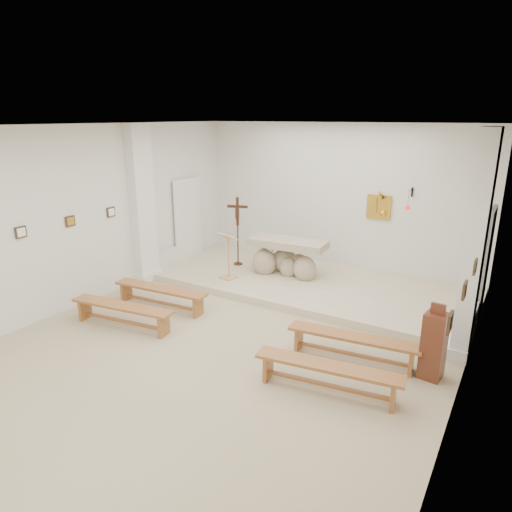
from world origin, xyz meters
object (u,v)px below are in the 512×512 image
Objects in this scene: lectern at (228,256)px; bench_left_front at (160,293)px; bench_right_front at (353,342)px; bench_right_second at (328,372)px; bench_left_second at (122,310)px; donation_pedestal at (434,346)px; crucifix_stand at (238,226)px; altar at (287,260)px.

lectern is 1.85m from bench_left_front.
bench_right_second is (0.00, -0.99, 0.00)m from bench_right_front.
lectern is at bearing 73.99° from bench_left_second.
bench_left_second is at bearing -161.28° from donation_pedestal.
lectern reaches higher than bench_left_second.
donation_pedestal is 0.56× the size of bench_right_front.
lectern is at bearing -87.23° from crucifix_stand.
donation_pedestal is (4.66, -1.63, -0.16)m from lectern.
bench_right_front is 1.00× the size of bench_left_second.
donation_pedestal reaches higher than altar.
bench_right_front is at bearing -53.11° from crucifix_stand.
lectern is 2.81m from bench_left_second.
altar reaches higher than bench_left_second.
bench_left_front is 1.00× the size of bench_left_second.
bench_right_second is at bearing -128.97° from donation_pedestal.
crucifix_stand is 0.81× the size of bench_right_front.
bench_left_front is 1.00× the size of bench_right_second.
altar is 0.88× the size of bench_right_second.
bench_right_front is 0.99m from bench_right_second.
donation_pedestal is 5.19m from bench_left_second.
bench_right_front is at bearing -166.80° from donation_pedestal.
donation_pedestal is at bearing -10.40° from lectern.
crucifix_stand is 4.81m from bench_right_front.
bench_left_front is at bearing -121.16° from altar.
bench_right_front is at bearing -4.73° from bench_left_front.
lectern is 4.94m from donation_pedestal.
crucifix_stand reaches higher than altar.
crucifix_stand is at bearing 138.54° from bench_right_front.
bench_right_front is at bearing 6.43° from bench_left_second.
altar is 1.48m from crucifix_stand.
lectern is (-0.98, -0.92, 0.17)m from altar.
crucifix_stand is 5.68m from donation_pedestal.
lectern reaches higher than bench_right_front.
bench_left_second is at bearing -108.82° from crucifix_stand.
bench_left_front is (-0.40, -1.77, -0.35)m from lectern.
bench_right_second is (-1.14, -1.13, -0.19)m from donation_pedestal.
lectern is at bearing -140.73° from altar.
lectern is 0.52× the size of bench_right_front.
crucifix_stand is 0.81× the size of bench_left_front.
bench_right_second is (3.93, -0.00, 0.00)m from bench_left_second.
crucifix_stand is at bearing 174.98° from altar.
bench_left_front is (-0.04, -2.71, -0.79)m from crucifix_stand.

